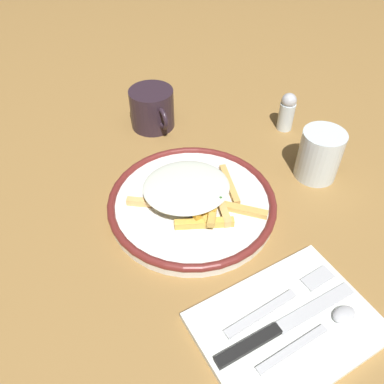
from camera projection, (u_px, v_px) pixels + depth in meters
The scene contains 10 objects.
ground_plane at pixel (192, 209), 0.65m from camera, with size 2.60×2.60×0.00m, color olive.
plate at pixel (192, 203), 0.64m from camera, with size 0.27×0.27×0.02m.
fries_heap at pixel (191, 192), 0.62m from camera, with size 0.18×0.19×0.04m.
napkin at pixel (287, 326), 0.49m from camera, with size 0.16×0.22×0.01m, color white.
fork at pixel (282, 301), 0.51m from camera, with size 0.03×0.18×0.01m.
knife at pixel (276, 330), 0.48m from camera, with size 0.02×0.21×0.01m.
spoon at pixel (324, 328), 0.48m from camera, with size 0.02×0.15×0.01m.
water_glass at pixel (319, 155), 0.68m from camera, with size 0.07×0.07×0.09m, color silver.
coffee_mug at pixel (152, 109), 0.79m from camera, with size 0.11×0.09×0.08m.
salt_shaker at pixel (287, 111), 0.78m from camera, with size 0.03×0.03×0.08m.
Camera 1 is at (0.39, -0.21, 0.47)m, focal length 36.66 mm.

